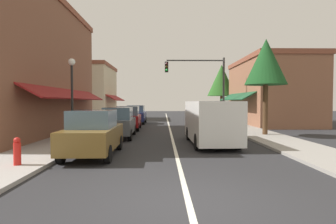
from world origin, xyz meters
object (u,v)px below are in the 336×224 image
parked_car_second_left (118,123)px  tree_right_near (266,63)px  traffic_signal_mast_arm (204,79)px  tree_right_far (222,81)px  fire_hydrant (17,151)px  parked_car_third_left (128,118)px  parked_car_nearest_left (94,133)px  parked_car_far_left (136,115)px  street_lamp_left_near (72,85)px  van_in_lane (211,121)px

parked_car_second_left → tree_right_near: (8.82, 0.51, 3.59)m
traffic_signal_mast_arm → tree_right_near: traffic_signal_mast_arm is taller
tree_right_far → fire_hydrant: tree_right_far is taller
traffic_signal_mast_arm → tree_right_far: bearing=68.2°
parked_car_second_left → tree_right_near: 9.54m
parked_car_third_left → parked_car_nearest_left: bearing=-92.1°
parked_car_third_left → tree_right_near: bearing=-26.6°
parked_car_far_left → traffic_signal_mast_arm: traffic_signal_mast_arm is taller
parked_car_nearest_left → street_lamp_left_near: size_ratio=0.96×
parked_car_nearest_left → parked_car_second_left: 5.47m
tree_right_near → traffic_signal_mast_arm: bearing=109.5°
van_in_lane → traffic_signal_mast_arm: traffic_signal_mast_arm is taller
parked_car_second_left → tree_right_far: tree_right_far is taller
traffic_signal_mast_arm → tree_right_near: 7.97m
parked_car_second_left → traffic_signal_mast_arm: (6.16, 8.01, 3.19)m
van_in_lane → traffic_signal_mast_arm: bearing=81.8°
tree_right_near → fire_hydrant: (-10.76, -8.03, -3.91)m
parked_car_nearest_left → tree_right_far: tree_right_far is taller
traffic_signal_mast_arm → tree_right_near: size_ratio=1.01×
parked_car_far_left → van_in_lane: size_ratio=0.78×
van_in_lane → tree_right_far: size_ratio=0.81×
parked_car_third_left → tree_right_far: size_ratio=0.64×
street_lamp_left_near → tree_right_far: 21.70m
parked_car_nearest_left → parked_car_second_left: size_ratio=1.00×
tree_right_near → parked_car_nearest_left: bearing=-146.1°
traffic_signal_mast_arm → tree_right_near: (2.66, -7.50, 0.39)m
parked_car_far_left → traffic_signal_mast_arm: (6.13, -2.36, 3.19)m
parked_car_nearest_left → parked_car_third_left: (0.08, 10.09, 0.00)m
traffic_signal_mast_arm → parked_car_far_left: bearing=158.9°
parked_car_nearest_left → tree_right_near: 11.31m
van_in_lane → fire_hydrant: (-6.88, -4.85, -0.60)m
parked_car_second_left → street_lamp_left_near: (-2.03, -1.96, 2.06)m
parked_car_far_left → tree_right_near: (8.78, -9.87, 3.59)m
parked_car_second_left → tree_right_near: bearing=2.0°
parked_car_nearest_left → van_in_lane: van_in_lane is taller
parked_car_nearest_left → tree_right_near: bearing=33.2°
street_lamp_left_near → parked_car_nearest_left: bearing=-60.9°
parked_car_second_left → street_lamp_left_near: street_lamp_left_near is taller
street_lamp_left_near → tree_right_near: (10.85, 2.47, 1.52)m
parked_car_nearest_left → van_in_lane: (5.02, 2.81, 0.27)m
parked_car_far_left → parked_car_nearest_left: bearing=-90.3°
traffic_signal_mast_arm → tree_right_far: (3.34, 8.33, 0.54)m
parked_car_nearest_left → tree_right_far: (9.58, 21.82, 3.73)m
parked_car_far_left → fire_hydrant: parked_car_far_left is taller
tree_right_near → fire_hydrant: 13.98m
van_in_lane → fire_hydrant: 8.44m
parked_car_second_left → parked_car_far_left: same height
parked_car_far_left → van_in_lane: (4.90, -13.04, 0.27)m
parked_car_third_left → tree_right_far: bearing=49.4°
parked_car_nearest_left → fire_hydrant: size_ratio=4.74×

